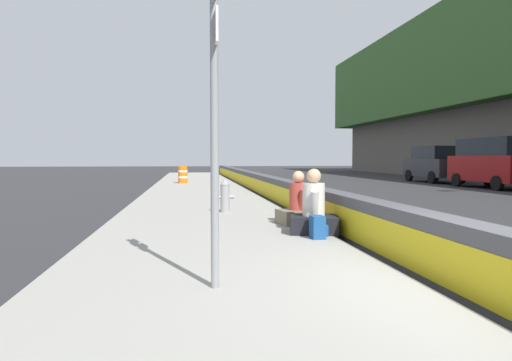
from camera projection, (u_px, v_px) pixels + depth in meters
ground_plane at (477, 303)px, 4.96m from camera, size 160.00×160.00×0.00m
sidewalk_strip at (231, 308)px, 4.57m from camera, size 80.00×4.40×0.14m
jersey_barrier at (477, 264)px, 4.93m from camera, size 76.00×0.45×0.85m
route_sign_post at (215, 97)px, 4.95m from camera, size 0.44×0.09×3.60m
fire_hydrant at (225, 195)px, 12.05m from camera, size 0.26×0.46×0.88m
seated_person_foreground at (314, 213)px, 8.71m from camera, size 0.90×1.00×1.22m
seated_person_middle at (298, 207)px, 9.87m from camera, size 0.82×0.92×1.14m
backpack at (318, 227)px, 8.12m from camera, size 0.32×0.28×0.40m
construction_barrel at (183, 175)px, 25.68m from camera, size 0.54×0.54×0.95m
parked_car_fourth at (494, 162)px, 23.33m from camera, size 5.10×2.11×2.56m
parked_car_midline at (434, 164)px, 29.06m from camera, size 4.84×2.15×2.28m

